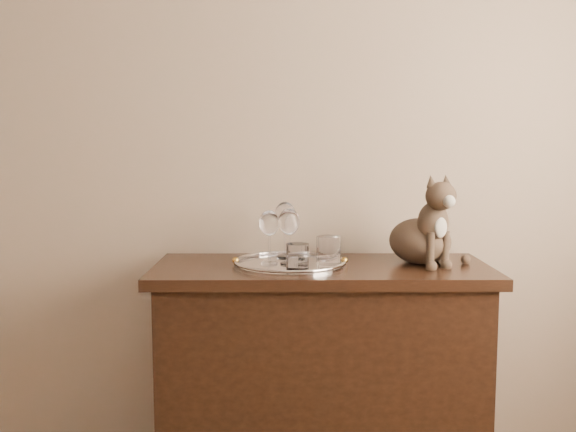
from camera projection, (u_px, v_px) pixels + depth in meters
name	position (u px, v px, depth m)	size (l,w,h in m)	color
wall_back	(167.00, 127.00, 2.54)	(4.00, 0.10, 2.70)	tan
sideboard	(321.00, 380.00, 2.34)	(1.20, 0.50, 0.85)	black
tray	(290.00, 264.00, 2.29)	(0.40, 0.40, 0.01)	silver
wine_glass_b	(285.00, 230.00, 2.40)	(0.08, 0.08, 0.21)	silver
wine_glass_c	(269.00, 237.00, 2.27)	(0.07, 0.07, 0.19)	silver
wine_glass_d	(289.00, 236.00, 2.26)	(0.08, 0.08, 0.20)	silver
tumbler_b	(298.00, 256.00, 2.18)	(0.08, 0.08, 0.09)	silver
tumbler_c	(329.00, 250.00, 2.28)	(0.09, 0.09, 0.10)	white
cat	(420.00, 218.00, 2.32)	(0.32, 0.30, 0.33)	#4C3B2D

